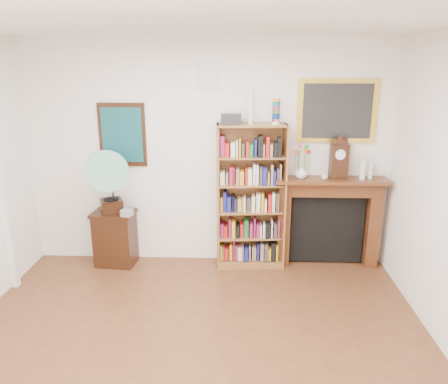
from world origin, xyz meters
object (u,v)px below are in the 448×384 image
bookshelf (251,189)px  gramophone (106,178)px  side_cabinet (115,238)px  mantel_clock (339,159)px  bottle_right (370,171)px  bottle_left (363,170)px  cd_stack (127,213)px  fireplace (328,214)px  teacup (325,177)px  flower_vase (301,172)px

bookshelf → gramophone: (-1.74, -0.15, 0.16)m
side_cabinet → mantel_clock: (2.77, 0.06, 1.04)m
gramophone → bottle_right: (3.18, 0.18, 0.08)m
gramophone → bottle_left: (3.08, 0.14, 0.10)m
cd_stack → bottle_right: 3.00m
bookshelf → cd_stack: size_ratio=17.39×
bookshelf → bottle_left: bearing=-5.3°
fireplace → bottle_right: size_ratio=6.84×
cd_stack → teacup: size_ratio=1.58×
teacup → bottle_left: 0.46m
gramophone → flower_vase: 2.35m
bookshelf → side_cabinet: (-1.72, -0.04, -0.66)m
cd_stack → teacup: 2.44m
bottle_right → flower_vase: bearing=-179.7°
side_cabinet → flower_vase: 2.49m
side_cabinet → bottle_left: size_ratio=2.95×
bottle_right → cd_stack: bearing=-176.3°
gramophone → bookshelf: bearing=-19.2°
bookshelf → side_cabinet: bearing=176.5°
side_cabinet → fireplace: bearing=7.4°
cd_stack → bookshelf: bearing=6.3°
bookshelf → bottle_left: 1.36m
bookshelf → bottle_left: bookshelf is taller
bookshelf → mantel_clock: bookshelf is taller
side_cabinet → flower_vase: (2.32, 0.06, 0.88)m
fireplace → bottle_right: 0.74m
gramophone → side_cabinet: bearing=54.8°
cd_stack → mantel_clock: size_ratio=0.25×
cd_stack → fireplace: bearing=5.4°
side_cabinet → mantel_clock: bearing=6.4°
fireplace → cd_stack: (-2.49, -0.23, 0.07)m
cd_stack → teacup: bearing=3.3°
bottle_right → side_cabinet: bearing=-178.9°
bottle_left → mantel_clock: bearing=173.1°
gramophone → mantel_clock: bearing=-20.7°
mantel_clock → bottle_right: size_ratio=2.44×
bookshelf → teacup: size_ratio=27.47×
side_cabinet → cd_stack: bearing=-26.3°
bookshelf → cd_stack: 1.54m
teacup → bottle_left: (0.45, 0.02, 0.09)m
flower_vase → bottle_right: bottle_right is taller
cd_stack → bottle_right: size_ratio=0.60×
mantel_clock → bookshelf: bearing=174.3°
bookshelf → fireplace: bearing=-0.8°
side_cabinet → fireplace: (2.70, 0.11, 0.33)m
cd_stack → bottle_right: bottle_right is taller
fireplace → side_cabinet: bearing=-177.8°
flower_vase → teacup: bearing=-9.8°
mantel_clock → fireplace: bearing=140.0°
mantel_clock → teacup: 0.27m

